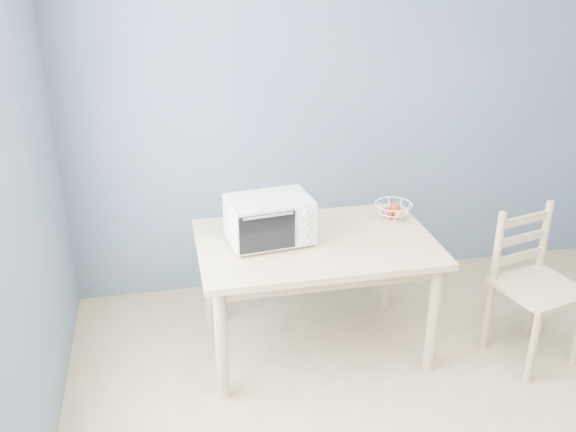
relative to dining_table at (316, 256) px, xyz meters
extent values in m
cube|color=slate|center=(0.48, 0.89, 0.65)|extent=(4.00, 0.01, 2.60)
cube|color=tan|center=(0.00, 0.00, 0.08)|extent=(1.40, 0.90, 0.04)
cylinder|color=tan|center=(-0.62, -0.37, -0.29)|extent=(0.07, 0.07, 0.71)
cylinder|color=tan|center=(0.62, -0.37, -0.29)|extent=(0.07, 0.07, 0.71)
cylinder|color=tan|center=(-0.62, 0.37, -0.29)|extent=(0.07, 0.07, 0.71)
cylinder|color=tan|center=(0.62, 0.37, -0.29)|extent=(0.07, 0.07, 0.71)
cube|color=silver|center=(-0.27, 0.04, 0.25)|extent=(0.51, 0.37, 0.26)
cube|color=black|center=(-0.34, 0.03, 0.25)|extent=(0.34, 0.31, 0.21)
cube|color=black|center=(-0.32, -0.13, 0.25)|extent=(0.32, 0.05, 0.22)
cylinder|color=silver|center=(-0.31, -0.15, 0.36)|extent=(0.29, 0.05, 0.01)
cube|color=silver|center=(-0.09, -0.10, 0.25)|extent=(0.13, 0.02, 0.24)
cylinder|color=black|center=(-0.46, -0.11, 0.11)|extent=(0.03, 0.03, 0.02)
cylinder|color=black|center=(-0.06, -0.06, 0.11)|extent=(0.03, 0.03, 0.02)
cylinder|color=black|center=(-0.49, 0.13, 0.11)|extent=(0.03, 0.03, 0.02)
cylinder|color=black|center=(-0.09, 0.18, 0.11)|extent=(0.03, 0.03, 0.02)
cylinder|color=silver|center=(-0.08, -0.11, 0.32)|extent=(0.05, 0.02, 0.05)
cylinder|color=silver|center=(-0.08, -0.11, 0.25)|extent=(0.05, 0.02, 0.05)
cylinder|color=silver|center=(-0.08, -0.11, 0.18)|extent=(0.05, 0.02, 0.05)
torus|color=white|center=(0.55, 0.19, 0.21)|extent=(0.25, 0.25, 0.01)
torus|color=white|center=(0.55, 0.19, 0.16)|extent=(0.20, 0.20, 0.01)
torus|color=white|center=(0.55, 0.19, 0.11)|extent=(0.12, 0.12, 0.01)
sphere|color=#AF1917|center=(0.52, 0.20, 0.14)|extent=(0.07, 0.07, 0.07)
sphere|color=#CC5518|center=(0.58, 0.17, 0.14)|extent=(0.07, 0.07, 0.07)
sphere|color=#DE9756|center=(0.55, 0.24, 0.14)|extent=(0.07, 0.07, 0.07)
sphere|color=#AF1917|center=(0.56, 0.19, 0.19)|extent=(0.07, 0.07, 0.07)
cube|color=tan|center=(1.28, -0.37, -0.16)|extent=(0.53, 0.53, 0.03)
cylinder|color=tan|center=(1.15, -0.60, -0.41)|extent=(0.05, 0.05, 0.47)
cylinder|color=tan|center=(1.05, -0.23, -0.41)|extent=(0.05, 0.05, 0.47)
cylinder|color=tan|center=(1.42, -0.14, -0.41)|extent=(0.05, 0.05, 0.47)
cylinder|color=tan|center=(1.05, -0.23, 0.06)|extent=(0.05, 0.05, 0.47)
cylinder|color=tan|center=(1.42, -0.14, 0.06)|extent=(0.05, 0.05, 0.47)
cube|color=tan|center=(1.24, -0.19, -0.04)|extent=(0.37, 0.11, 0.05)
cube|color=tan|center=(1.24, -0.19, 0.08)|extent=(0.37, 0.11, 0.05)
cube|color=tan|center=(1.24, -0.19, 0.21)|extent=(0.37, 0.11, 0.05)
camera|label=1|loc=(-0.86, -3.30, 1.79)|focal=40.00mm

